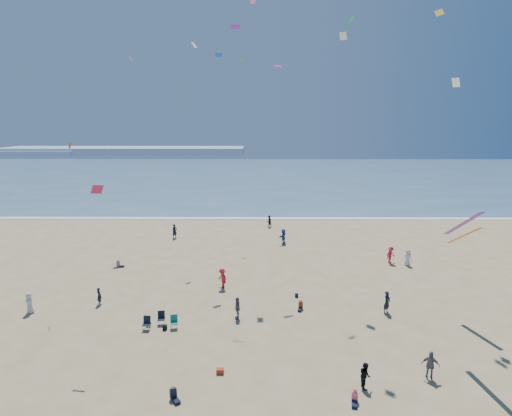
{
  "coord_description": "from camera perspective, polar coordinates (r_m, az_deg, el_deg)",
  "views": [
    {
      "loc": [
        2.18,
        -15.84,
        14.96
      ],
      "look_at": [
        2.0,
        8.0,
        9.76
      ],
      "focal_mm": 28.0,
      "sensor_mm": 36.0,
      "label": 1
    }
  ],
  "objects": [
    {
      "name": "navy_bag",
      "position": [
        35.63,
        5.83,
        -12.3
      ],
      "size": [
        0.28,
        0.18,
        0.34
      ],
      "primitive_type": "cube",
      "color": "black",
      "rests_on": "ground"
    },
    {
      "name": "ocean",
      "position": [
        111.86,
        -0.69,
        4.62
      ],
      "size": [
        220.0,
        100.0,
        0.06
      ],
      "primitive_type": "cube",
      "color": "#476B84",
      "rests_on": "ground"
    },
    {
      "name": "headland_near",
      "position": [
        208.18,
        -29.2,
        6.9
      ],
      "size": [
        40.0,
        14.0,
        2.0
      ],
      "primitive_type": "cube",
      "color": "#7A8EA8",
      "rests_on": "ground"
    },
    {
      "name": "surf_line",
      "position": [
        62.68,
        -1.57,
        -1.49
      ],
      "size": [
        220.0,
        1.2,
        0.08
      ],
      "primitive_type": "cube",
      "color": "white",
      "rests_on": "ground"
    },
    {
      "name": "black_backpack",
      "position": [
        31.21,
        -12.9,
        -16.29
      ],
      "size": [
        0.3,
        0.22,
        0.38
      ],
      "primitive_type": "cube",
      "color": "black",
      "rests_on": "ground"
    },
    {
      "name": "seated_group",
      "position": [
        28.59,
        -5.17,
        -18.33
      ],
      "size": [
        20.79,
        25.52,
        0.84
      ],
      "color": "silver",
      "rests_on": "ground"
    },
    {
      "name": "headland_far",
      "position": [
        196.42,
        -18.2,
        7.78
      ],
      "size": [
        110.0,
        20.0,
        3.2
      ],
      "primitive_type": "cube",
      "color": "#7A8EA8",
      "rests_on": "ground"
    },
    {
      "name": "standing_flyers",
      "position": [
        37.35,
        5.64,
        -9.92
      ],
      "size": [
        36.15,
        44.92,
        1.89
      ],
      "color": "red",
      "rests_on": "ground"
    },
    {
      "name": "white_tote",
      "position": [
        31.95,
        -15.06,
        -15.68
      ],
      "size": [
        0.35,
        0.2,
        0.4
      ],
      "primitive_type": "cube",
      "color": "silver",
      "rests_on": "ground"
    },
    {
      "name": "cooler",
      "position": [
        26.2,
        -5.14,
        -22.18
      ],
      "size": [
        0.45,
        0.3,
        0.3
      ],
      "primitive_type": "cube",
      "color": "#B33219",
      "rests_on": "ground"
    },
    {
      "name": "kites_aloft",
      "position": [
        30.05,
        14.0,
        11.61
      ],
      "size": [
        39.02,
        43.01,
        29.71
      ],
      "color": "red",
      "rests_on": "ground"
    },
    {
      "name": "chair_cluster",
      "position": [
        31.4,
        -13.48,
        -15.49
      ],
      "size": [
        2.66,
        1.45,
        1.0
      ],
      "color": "black",
      "rests_on": "ground"
    }
  ]
}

